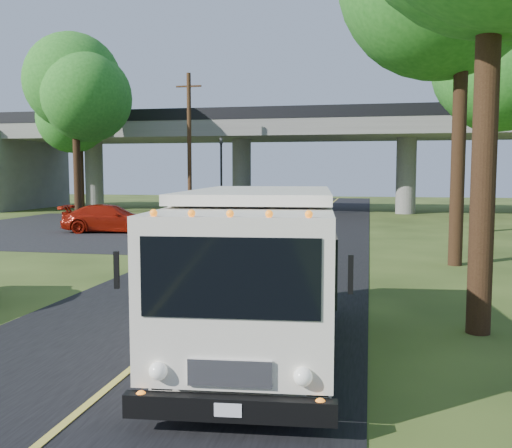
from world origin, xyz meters
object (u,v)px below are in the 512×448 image
(traffic_signal, at_px, (221,168))
(tree_left_far, at_px, (80,109))
(step_van, at_px, (258,266))
(utility_pole, at_px, (189,146))
(tree_right_far, at_px, (493,61))
(pedestrian, at_px, (220,214))
(red_sedan, at_px, (111,218))
(tree_left_lot, at_px, (77,89))

(traffic_signal, xyz_separation_m, tree_left_far, (-10.79, 1.84, 4.25))
(tree_left_far, height_order, step_van, tree_left_far)
(utility_pole, relative_size, tree_right_far, 0.82)
(tree_left_far, relative_size, step_van, 1.50)
(pedestrian, bearing_deg, utility_pole, -26.09)
(traffic_signal, xyz_separation_m, step_van, (7.72, -26.93, -1.74))
(traffic_signal, height_order, step_van, traffic_signal)
(traffic_signal, distance_m, step_van, 28.07)
(red_sedan, bearing_deg, tree_left_lot, 29.27)
(tree_right_far, relative_size, tree_left_lot, 1.05)
(utility_pole, xyz_separation_m, pedestrian, (3.70, -6.73, -3.70))
(tree_left_lot, relative_size, step_van, 1.60)
(traffic_signal, distance_m, tree_right_far, 17.18)
(tree_left_lot, relative_size, red_sedan, 2.22)
(tree_left_far, xyz_separation_m, step_van, (18.51, -28.77, -5.99))
(tree_left_lot, distance_m, pedestrian, 13.03)
(tree_left_far, height_order, red_sedan, tree_left_far)
(utility_pole, distance_m, tree_left_lot, 7.43)
(traffic_signal, bearing_deg, utility_pole, -126.87)
(tree_right_far, height_order, tree_left_far, tree_right_far)
(traffic_signal, height_order, tree_left_far, tree_left_far)
(utility_pole, relative_size, tree_left_lot, 0.86)
(step_van, relative_size, red_sedan, 1.39)
(tree_right_far, distance_m, pedestrian, 15.18)
(traffic_signal, distance_m, tree_left_lot, 10.01)
(tree_left_lot, bearing_deg, pedestrian, -24.53)
(utility_pole, bearing_deg, pedestrian, -61.18)
(traffic_signal, height_order, red_sedan, traffic_signal)
(traffic_signal, xyz_separation_m, tree_left_lot, (-7.79, -4.16, 4.70))
(utility_pole, distance_m, tree_left_far, 10.45)
(tree_left_lot, xyz_separation_m, red_sedan, (4.75, -5.70, -7.22))
(red_sedan, relative_size, pedestrian, 2.63)
(tree_left_lot, relative_size, tree_left_far, 1.06)
(red_sedan, bearing_deg, utility_pole, -21.62)
(traffic_signal, height_order, tree_right_far, tree_right_far)
(tree_left_far, bearing_deg, red_sedan, -56.51)
(tree_right_far, distance_m, tree_left_lot, 23.09)
(tree_right_far, distance_m, step_van, 23.11)
(red_sedan, bearing_deg, step_van, -158.23)
(tree_left_far, xyz_separation_m, red_sedan, (7.75, -11.70, -6.76))
(tree_right_far, xyz_separation_m, tree_left_far, (-26.00, 8.00, -0.85))
(traffic_signal, xyz_separation_m, red_sedan, (-3.05, -9.87, -2.51))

